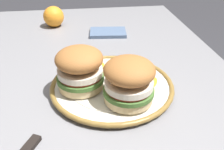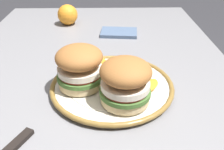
{
  "view_description": "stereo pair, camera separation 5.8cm",
  "coord_description": "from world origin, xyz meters",
  "px_view_note": "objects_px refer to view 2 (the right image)",
  "views": [
    {
      "loc": [
        0.56,
        -0.02,
        1.08
      ],
      "look_at": [
        0.05,
        0.05,
        0.77
      ],
      "focal_mm": 39.84,
      "sensor_mm": 36.0,
      "label": 1
    },
    {
      "loc": [
        0.57,
        0.04,
        1.08
      ],
      "look_at": [
        0.05,
        0.05,
        0.77
      ],
      "focal_mm": 39.84,
      "sensor_mm": 36.0,
      "label": 2
    }
  ],
  "objects_px": {
    "dinner_plate": "(112,85)",
    "sandwich_half_left": "(125,81)",
    "whole_orange": "(68,15)",
    "dining_table": "(94,108)",
    "sandwich_half_right": "(80,66)"
  },
  "relations": [
    {
      "from": "sandwich_half_right",
      "to": "sandwich_half_left",
      "type": "bearing_deg",
      "value": 57.12
    },
    {
      "from": "whole_orange",
      "to": "sandwich_half_right",
      "type": "bearing_deg",
      "value": 11.17
    },
    {
      "from": "sandwich_half_left",
      "to": "dinner_plate",
      "type": "bearing_deg",
      "value": -159.07
    },
    {
      "from": "dinner_plate",
      "to": "whole_orange",
      "type": "distance_m",
      "value": 0.5
    },
    {
      "from": "dining_table",
      "to": "dinner_plate",
      "type": "distance_m",
      "value": 0.13
    },
    {
      "from": "dining_table",
      "to": "dinner_plate",
      "type": "bearing_deg",
      "value": 44.82
    },
    {
      "from": "dining_table",
      "to": "whole_orange",
      "type": "distance_m",
      "value": 0.46
    },
    {
      "from": "dinner_plate",
      "to": "whole_orange",
      "type": "bearing_deg",
      "value": -160.18
    },
    {
      "from": "sandwich_half_left",
      "to": "sandwich_half_right",
      "type": "bearing_deg",
      "value": -122.88
    },
    {
      "from": "dining_table",
      "to": "sandwich_half_right",
      "type": "distance_m",
      "value": 0.18
    },
    {
      "from": "dining_table",
      "to": "sandwich_half_left",
      "type": "height_order",
      "value": "sandwich_half_left"
    },
    {
      "from": "dining_table",
      "to": "sandwich_half_left",
      "type": "distance_m",
      "value": 0.22
    },
    {
      "from": "dinner_plate",
      "to": "sandwich_half_left",
      "type": "distance_m",
      "value": 0.1
    },
    {
      "from": "dinner_plate",
      "to": "sandwich_half_right",
      "type": "xyz_separation_m",
      "value": [
        0.0,
        -0.08,
        0.06
      ]
    },
    {
      "from": "dining_table",
      "to": "sandwich_half_right",
      "type": "xyz_separation_m",
      "value": [
        0.06,
        -0.02,
        0.17
      ]
    }
  ]
}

